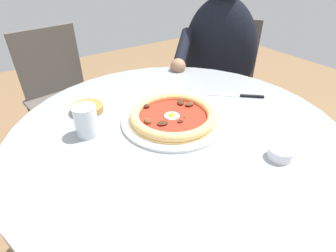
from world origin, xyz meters
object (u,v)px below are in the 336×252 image
(pizza_on_plate, at_px, (173,116))
(steak_knife, at_px, (244,96))
(cafe_chair_spare_far, at_px, (62,90))
(dining_table, at_px, (176,164))
(ramekin_capers, at_px, (280,153))
(cafe_chair_diner, at_px, (219,80))
(diner_person, at_px, (215,88))
(water_glass, at_px, (86,122))
(olive_pan, at_px, (87,108))

(pizza_on_plate, xyz_separation_m, steak_knife, (-0.01, -0.32, -0.01))
(steak_knife, bearing_deg, cafe_chair_spare_far, 26.89)
(dining_table, bearing_deg, steak_knife, -85.54)
(ramekin_capers, distance_m, cafe_chair_spare_far, 1.27)
(pizza_on_plate, relative_size, steak_knife, 2.00)
(pizza_on_plate, relative_size, cafe_chair_diner, 0.38)
(pizza_on_plate, height_order, diner_person, diner_person)
(cafe_chair_diner, bearing_deg, diner_person, 126.03)
(dining_table, relative_size, cafe_chair_diner, 1.18)
(dining_table, xyz_separation_m, pizza_on_plate, (0.04, -0.01, 0.17))
(ramekin_capers, bearing_deg, steak_knife, -32.49)
(dining_table, height_order, steak_knife, steak_knife)
(water_glass, height_order, olive_pan, water_glass)
(pizza_on_plate, height_order, cafe_chair_diner, cafe_chair_diner)
(water_glass, relative_size, steak_knife, 0.57)
(cafe_chair_diner, bearing_deg, dining_table, 126.66)
(water_glass, distance_m, cafe_chair_spare_far, 0.87)
(pizza_on_plate, bearing_deg, olive_pan, 43.84)
(steak_knife, xyz_separation_m, olive_pan, (0.23, 0.53, 0.01))
(olive_pan, relative_size, diner_person, 0.11)
(diner_person, relative_size, cafe_chair_spare_far, 1.38)
(dining_table, distance_m, ramekin_capers, 0.35)
(ramekin_capers, xyz_separation_m, cafe_chair_spare_far, (1.21, 0.28, -0.23))
(olive_pan, height_order, cafe_chair_diner, cafe_chair_diner)
(cafe_chair_diner, bearing_deg, steak_knife, 142.30)
(ramekin_capers, bearing_deg, dining_table, 27.43)
(steak_knife, bearing_deg, diner_person, -32.93)
(cafe_chair_spare_far, bearing_deg, steak_knife, -153.11)
(cafe_chair_spare_far, bearing_deg, olive_pan, 174.75)
(dining_table, xyz_separation_m, cafe_chair_spare_far, (0.94, 0.13, -0.06))
(pizza_on_plate, relative_size, ramekin_capers, 5.27)
(cafe_chair_spare_far, bearing_deg, ramekin_capers, -167.23)
(dining_table, distance_m, diner_person, 0.76)
(water_glass, bearing_deg, dining_table, -116.86)
(dining_table, relative_size, cafe_chair_spare_far, 1.20)
(water_glass, bearing_deg, pizza_on_plate, -108.81)
(cafe_chair_spare_far, bearing_deg, water_glass, 172.55)
(olive_pan, bearing_deg, cafe_chair_spare_far, -5.25)
(diner_person, distance_m, cafe_chair_spare_far, 0.89)
(steak_knife, bearing_deg, ramekin_capers, 147.51)
(steak_knife, bearing_deg, olive_pan, 66.73)
(diner_person, height_order, cafe_chair_diner, diner_person)
(pizza_on_plate, height_order, cafe_chair_spare_far, cafe_chair_spare_far)
(water_glass, bearing_deg, ramekin_capers, -135.86)
(diner_person, bearing_deg, olive_pan, 104.09)
(water_glass, height_order, ramekin_capers, water_glass)
(olive_pan, xyz_separation_m, cafe_chair_spare_far, (0.69, -0.06, -0.23))
(cafe_chair_diner, xyz_separation_m, cafe_chair_spare_far, (0.40, 0.87, 0.01))
(dining_table, height_order, pizza_on_plate, pizza_on_plate)
(ramekin_capers, bearing_deg, water_glass, 44.14)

